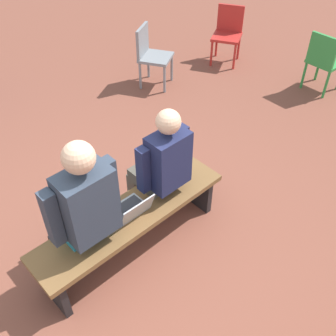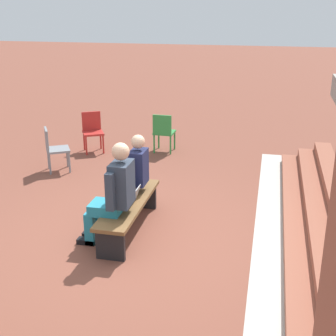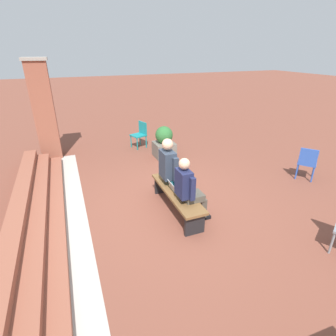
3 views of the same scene
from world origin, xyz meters
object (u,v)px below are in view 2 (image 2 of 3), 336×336
Objects in this scene: plastic_chair_mid_courtyard at (163,131)px; plastic_chair_foreground at (53,147)px; laptop at (129,198)px; plastic_chair_near_bench_right at (92,129)px; person_student at (132,175)px; person_adult at (114,192)px; bench at (129,208)px.

plastic_chair_mid_courtyard and plastic_chair_foreground have the same top height.
plastic_chair_mid_courtyard is at bearing -174.25° from laptop.
plastic_chair_mid_courtyard is 1.00× the size of plastic_chair_near_bench_right.
person_student is 1.55× the size of plastic_chair_near_bench_right.
laptop is at bearing 11.01° from person_student.
plastic_chair_mid_courtyard is 1.53m from plastic_chair_near_bench_right.
person_student is 0.79m from person_adult.
person_adult reaches higher than plastic_chair_foreground.
person_adult is at bearing 25.13° from plastic_chair_near_bench_right.
plastic_chair_near_bench_right is (-3.44, -1.87, 0.13)m from bench.
plastic_chair_foreground is (-2.07, -2.13, -0.02)m from laptop.
person_student is at bearing 5.10° from plastic_chair_mid_courtyard.
bench is 3.69m from plastic_chair_mid_courtyard.
plastic_chair_mid_courtyard reaches higher than laptop.
person_adult is 4.08m from plastic_chair_mid_courtyard.
plastic_chair_near_bench_right is (-3.05, -1.80, -0.22)m from person_student.
bench is at bearing 28.54° from plastic_chair_near_bench_right.
person_student reaches higher than plastic_chair_near_bench_right.
bench is 2.14× the size of plastic_chair_foreground.
plastic_chair_near_bench_right is at bearing -151.34° from laptop.
plastic_chair_mid_courtyard is at bearing -174.43° from bench.
bench is 2.96m from plastic_chair_foreground.
plastic_chair_foreground is at bearing -10.23° from plastic_chair_near_bench_right.
laptop is at bearing 28.66° from plastic_chair_near_bench_right.
plastic_chair_mid_courtyard is (-3.67, -0.37, -0.02)m from laptop.
person_student is 1.55× the size of plastic_chair_mid_courtyard.
plastic_chair_foreground and plastic_chair_near_bench_right have the same top height.
bench is at bearing 45.68° from plastic_chair_foreground.
person_student is at bearing 30.64° from plastic_chair_near_bench_right.
plastic_chair_near_bench_right is at bearing -81.39° from plastic_chair_mid_courtyard.
person_student is 2.66m from plastic_chair_foreground.
person_student is 3.30m from plastic_chair_mid_courtyard.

